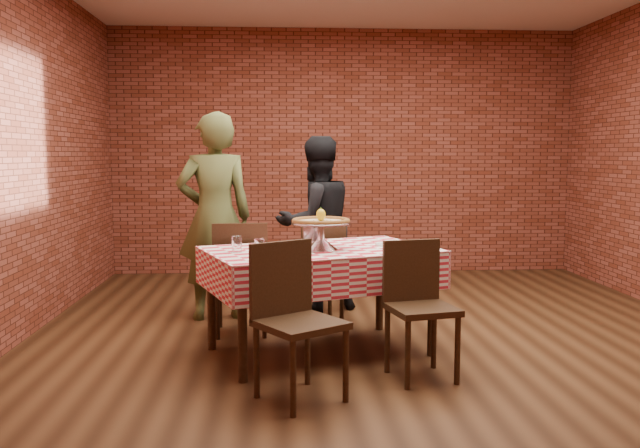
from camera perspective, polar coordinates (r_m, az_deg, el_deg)
The scene contains 19 objects.
ground at distance 5.25m, azimuth 5.27°, elevation -9.80°, with size 6.00×6.00×0.00m, color black.
back_wall at distance 8.03m, azimuth 2.08°, elevation 6.16°, with size 5.50×5.50×0.00m, color maroon.
table at distance 4.81m, azimuth 0.00°, elevation -6.63°, with size 1.55×0.93×0.75m, color #342113.
tablecloth at distance 4.76m, azimuth 0.00°, elevation -3.70°, with size 1.59×0.97×0.27m, color red, non-canonical shape.
pizza_stand at distance 4.69m, azimuth 0.08°, elevation -1.03°, with size 0.43×0.43×0.19m, color silver, non-canonical shape.
pizza at distance 4.68m, azimuth 0.08°, elevation 0.19°, with size 0.41×0.41×0.03m, color beige.
lemon at distance 4.68m, azimuth 0.08°, elevation 0.79°, with size 0.07×0.07×0.09m, color gold.
water_glass_left at distance 4.43m, azimuth -5.19°, elevation -1.98°, with size 0.07×0.07×0.11m, color white.
water_glass_right at distance 4.59m, azimuth -7.12°, elevation -1.73°, with size 0.07×0.07×0.11m, color white.
side_plate at distance 4.92m, azimuth 5.66°, elevation -1.77°, with size 0.16×0.16×0.01m, color white.
sweetener_packet_a at distance 4.87m, azimuth 7.41°, elevation -1.91°, with size 0.05×0.04×0.01m, color white.
sweetener_packet_b at distance 4.91m, azimuth 7.47°, elevation -1.85°, with size 0.05×0.04×0.01m, color white.
condiment_caddy at distance 5.00m, azimuth -0.80°, elevation -0.80°, with size 0.11×0.09×0.15m, color silver.
chair_near_left at distance 3.89m, azimuth -1.67°, elevation -8.47°, with size 0.43×0.43×0.91m, color #342113, non-canonical shape.
chair_near_right at distance 4.30m, azimuth 8.71°, elevation -7.39°, with size 0.39×0.39×0.87m, color #342113, non-canonical shape.
chair_far_left at distance 5.36m, azimuth -6.76°, elevation -4.53°, with size 0.42×0.42×0.90m, color #342113, non-canonical shape.
chair_far_right at distance 5.63m, azimuth -0.19°, elevation -4.22°, with size 0.38×0.38×0.86m, color #342113, non-canonical shape.
diner_olive at distance 5.81m, azimuth -8.99°, elevation 0.63°, with size 0.65×0.43×1.78m, color #494F27.
diner_black at distance 6.06m, azimuth -0.33°, elevation 0.00°, with size 0.77×0.60×1.59m, color black.
Camera 1 is at (-0.78, -4.99, 1.43)m, focal length 37.44 mm.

